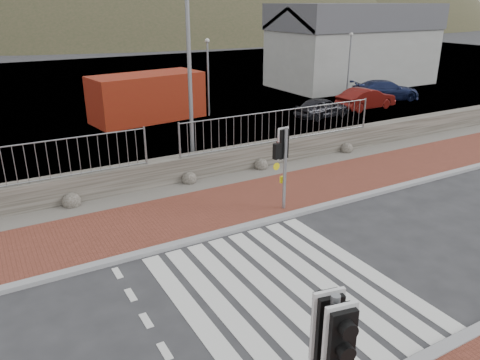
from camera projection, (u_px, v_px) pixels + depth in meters
ground at (285, 290)px, 10.24m from camera, size 220.00×220.00×0.00m
sidewalk_far at (198, 213)px, 13.87m from camera, size 40.00×3.00×0.08m
kerb_far at (222, 233)px, 12.65m from camera, size 40.00×0.25×0.12m
zebra_crossing at (285, 290)px, 10.24m from camera, size 4.62×5.60×0.01m
gravel_strip at (172, 191)px, 15.49m from camera, size 40.00×1.50×0.06m
stone_wall at (163, 172)px, 15.99m from camera, size 40.00×0.60×0.90m
railing at (162, 134)px, 15.38m from camera, size 18.07×0.07×1.22m
quay at (57, 92)px, 32.84m from camera, size 120.00×40.00×0.50m
water at (9, 50)px, 61.20m from camera, size 220.00×50.00×0.05m
harbor_building at (354, 45)px, 34.62m from camera, size 12.20×6.20×5.80m
hills_backdrop at (54, 158)px, 92.82m from camera, size 254.00×90.00×100.00m
traffic_signal_near at (331, 351)px, 5.51m from camera, size 0.44×0.31×2.83m
traffic_signal_far at (285, 152)px, 13.47m from camera, size 0.62×0.25×2.57m
streetlight at (192, 42)px, 15.94m from camera, size 1.69×0.70×8.20m
shipping_container at (147, 97)px, 24.58m from camera, size 6.08×3.20×2.41m
car_a at (322, 108)px, 25.26m from camera, size 3.38×1.69×1.10m
car_b at (366, 99)px, 27.24m from camera, size 3.83×1.52×1.24m
car_c at (385, 90)px, 29.79m from camera, size 4.67×2.99×1.26m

